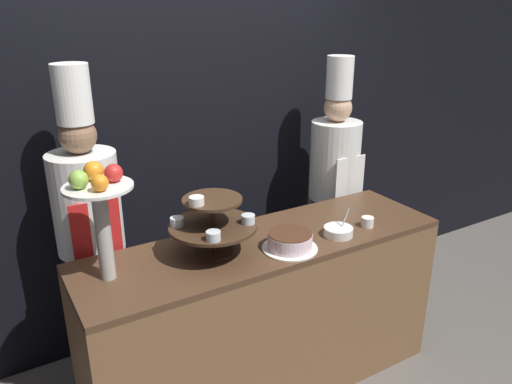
% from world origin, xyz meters
% --- Properties ---
extents(wall_back, '(10.00, 0.06, 2.80)m').
position_xyz_m(wall_back, '(0.00, 1.17, 1.40)').
color(wall_back, black).
rests_on(wall_back, ground_plane).
extents(buffet_counter, '(2.06, 0.60, 0.96)m').
position_xyz_m(buffet_counter, '(0.00, 0.30, 0.48)').
color(buffet_counter, brown).
rests_on(buffet_counter, ground_plane).
extents(tiered_stand, '(0.45, 0.45, 0.35)m').
position_xyz_m(tiered_stand, '(-0.31, 0.31, 1.14)').
color(tiered_stand, '#3D2819').
rests_on(tiered_stand, buffet_counter).
extents(fruit_pedestal, '(0.31, 0.31, 0.55)m').
position_xyz_m(fruit_pedestal, '(-0.84, 0.35, 1.34)').
color(fruit_pedestal, '#B2ADA8').
rests_on(fruit_pedestal, buffet_counter).
extents(cake_round, '(0.29, 0.29, 0.09)m').
position_xyz_m(cake_round, '(0.06, 0.15, 1.00)').
color(cake_round, white).
rests_on(cake_round, buffet_counter).
extents(cup_white, '(0.07, 0.07, 0.06)m').
position_xyz_m(cup_white, '(0.60, 0.15, 0.99)').
color(cup_white, white).
rests_on(cup_white, buffet_counter).
extents(serving_bowl_near, '(0.16, 0.16, 0.15)m').
position_xyz_m(serving_bowl_near, '(0.38, 0.15, 0.98)').
color(serving_bowl_near, white).
rests_on(serving_bowl_near, buffet_counter).
extents(chef_left, '(0.36, 0.36, 1.90)m').
position_xyz_m(chef_left, '(-0.81, 0.81, 1.03)').
color(chef_left, '#28282D').
rests_on(chef_left, ground_plane).
extents(chef_center_left, '(0.35, 0.35, 1.85)m').
position_xyz_m(chef_center_left, '(0.89, 0.81, 1.00)').
color(chef_center_left, '#28282D').
rests_on(chef_center_left, ground_plane).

